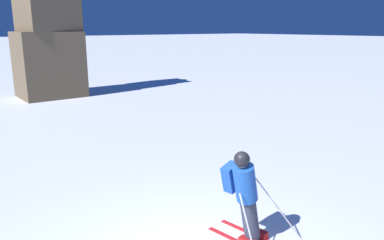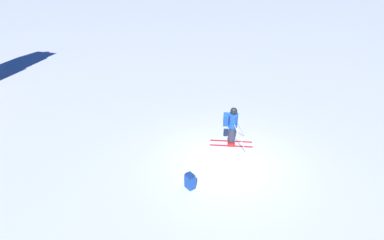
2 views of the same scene
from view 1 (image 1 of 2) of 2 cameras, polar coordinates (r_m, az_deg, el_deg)
skier at (r=6.09m, az=8.12°, el=-11.09°), size 1.29×1.67×1.73m
rock_pillar at (r=20.56m, az=-21.42°, el=14.27°), size 3.02×2.65×9.42m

